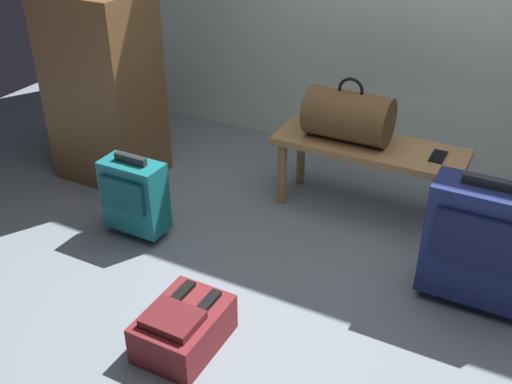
{
  "coord_description": "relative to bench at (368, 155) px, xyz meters",
  "views": [
    {
      "loc": [
        0.63,
        -1.89,
        1.76
      ],
      "look_at": [
        -0.57,
        0.39,
        0.25
      ],
      "focal_mm": 41.64,
      "sensor_mm": 36.0,
      "label": 1
    }
  ],
  "objects": [
    {
      "name": "ground_plane",
      "position": [
        0.15,
        -0.87,
        -0.35
      ],
      "size": [
        6.6,
        6.6,
        0.0
      ],
      "primitive_type": "plane",
      "color": "slate"
    },
    {
      "name": "bench",
      "position": [
        0.0,
        0.0,
        0.0
      ],
      "size": [
        1.0,
        0.36,
        0.41
      ],
      "color": "#A87A4C",
      "rests_on": "ground"
    },
    {
      "name": "duffel_bag_brown",
      "position": [
        -0.13,
        0.0,
        0.2
      ],
      "size": [
        0.44,
        0.26,
        0.34
      ],
      "color": "brown",
      "rests_on": "bench"
    },
    {
      "name": "cell_phone",
      "position": [
        0.35,
        0.01,
        0.07
      ],
      "size": [
        0.07,
        0.14,
        0.01
      ],
      "color": "black",
      "rests_on": "bench"
    },
    {
      "name": "suitcase_upright_navy",
      "position": [
        0.67,
        -0.51,
        -0.03
      ],
      "size": [
        0.46,
        0.23,
        0.62
      ],
      "color": "navy",
      "rests_on": "ground"
    },
    {
      "name": "suitcase_small_teal",
      "position": [
        -0.96,
        -0.77,
        -0.11
      ],
      "size": [
        0.32,
        0.18,
        0.46
      ],
      "color": "#14666B",
      "rests_on": "ground"
    },
    {
      "name": "backpack_maroon",
      "position": [
        -0.3,
        -1.32,
        -0.25
      ],
      "size": [
        0.28,
        0.38,
        0.21
      ],
      "color": "maroon",
      "rests_on": "ground"
    },
    {
      "name": "side_cabinet",
      "position": [
        -1.51,
        -0.29,
        0.2
      ],
      "size": [
        0.56,
        0.44,
        1.1
      ],
      "color": "brown",
      "rests_on": "ground"
    }
  ]
}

